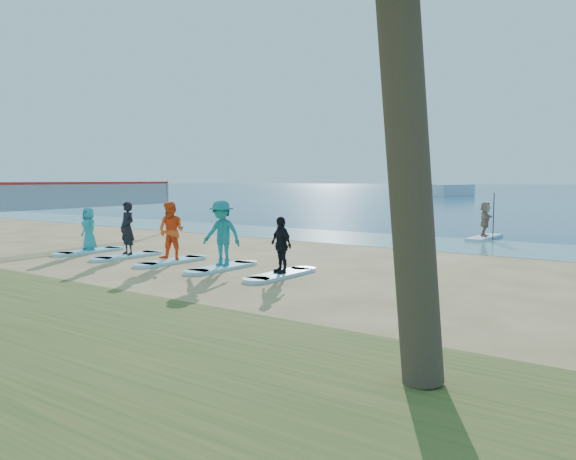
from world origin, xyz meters
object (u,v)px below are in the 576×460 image
Objects in this scene: boat_offshore_a at (453,196)px; student_2 at (171,231)px; student_1 at (127,228)px; surfboard_2 at (172,261)px; surfboard_0 at (90,251)px; surfboard_4 at (281,274)px; paddleboarder at (485,219)px; surfboard_3 at (222,267)px; volleyball_net at (95,195)px; student_0 at (89,229)px; student_4 at (281,245)px; paddleboard at (485,237)px; student_3 at (222,233)px; surfboard_1 at (128,256)px.

boat_offshore_a is 5.04× the size of student_2.
student_1 is 0.80× the size of surfboard_2.
surfboard_4 is (8.39, 0.00, 0.00)m from surfboard_0.
surfboard_3 is (-3.68, -12.76, -0.82)m from paddleboarder.
paddleboarder is at bearing 51.99° from surfboard_0.
volleyball_net reaches higher than student_0.
surfboard_3 is (4.19, 0.00, -0.92)m from student_1.
student_4 is (4.19, 0.00, 0.80)m from surfboard_2.
student_3 reaches higher than paddleboard.
surfboard_0 is 1.46× the size of student_0.
student_3 reaches higher than student_0.
student_3 is (20.13, -76.66, 1.03)m from boat_offshore_a.
student_0 is 6.29m from student_3.
student_1 reaches higher than paddleboard.
surfboard_1 is 1.23× the size of student_2.
surfboard_2 is at bearing 0.00° from surfboard_0.
student_4 is (2.10, 0.00, 0.80)m from surfboard_3.
student_3 is (9.61, -2.66, -0.87)m from volleyball_net.
volleyball_net is 10.15m from surfboard_3.
volleyball_net is at bearing 141.40° from surfboard_0.
volleyball_net is at bearing 153.91° from surfboard_1.
student_1 is at bearing -120.06° from paddleboard.
student_0 is 4.20m from student_2.
surfboard_1 is at bearing 171.79° from student_3.
surfboard_4 is 0.80m from student_4.
surfboard_2 is 4.19m from surfboard_4.
paddleboard is 0.33× the size of boat_offshore_a.
student_1 reaches higher than boat_offshore_a.
surfboard_1 is 1.00× the size of surfboard_4.
surfboard_1 is 1.00× the size of surfboard_3.
surfboard_2 is (4.19, 0.00, -0.80)m from student_0.
paddleboarder is 16.21m from surfboard_0.
volleyball_net is 5.04× the size of student_2.
student_2 reaches higher than surfboard_4.
paddleboard is 0.80m from paddleboarder.
student_4 is (-1.58, -12.76, 0.78)m from paddleboard.
paddleboarder is at bearing -56.70° from boat_offshore_a.
boat_offshore_a is 79.82m from surfboard_4.
student_4 is (6.29, 0.00, 0.80)m from surfboard_1.
student_0 is 8.39m from student_4.
paddleboard is at bearing 59.74° from student_0.
paddleboard is 12.88m from student_4.
surfboard_2 is (-5.78, -12.76, -0.01)m from paddleboard.
paddleboard is 13.31m from student_3.
student_3 is (6.29, 0.00, 0.19)m from student_0.
student_1 is at bearing 139.59° from paddleboarder.
student_2 reaches higher than surfboard_2.
surfboard_3 is at bearing 0.00° from surfboard_1.
surfboard_0 is 6.37m from student_3.
paddleboard is at bearing 65.34° from student_1.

